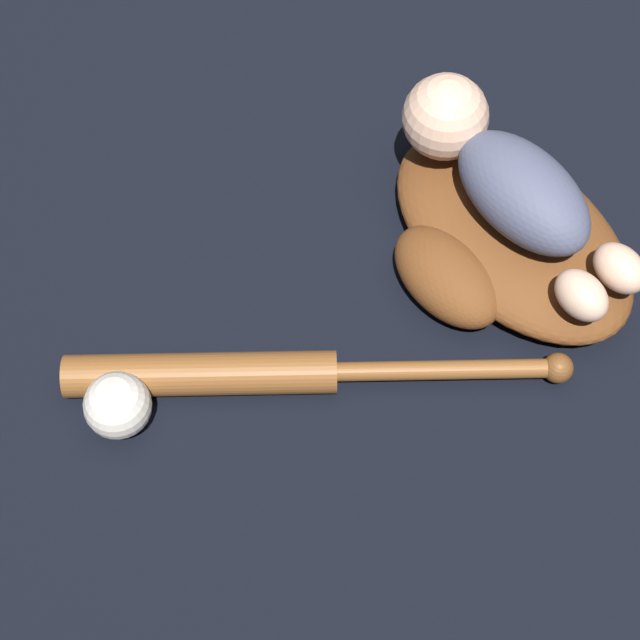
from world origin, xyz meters
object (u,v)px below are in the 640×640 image
object	(u,v)px
baseball_glove	(501,240)
baseball_bat	(252,373)
baseball	(118,405)
baby_figure	(504,174)

from	to	relation	value
baseball_glove	baseball_bat	distance (m)	0.34
baseball_bat	baseball	bearing A→B (deg)	71.85
baseball	baseball_glove	bearing A→B (deg)	-99.30
baseball_glove	baseball	size ratio (longest dim) A/B	4.70
baseball_glove	baseball_bat	bearing A→B (deg)	84.62
baby_figure	baseball_bat	distance (m)	0.36
baseball	baseball_bat	bearing A→B (deg)	-108.15
baby_figure	baseball_glove	bearing A→B (deg)	152.81
baseball_glove	baseball	world-z (taller)	baseball
baseball_bat	baseball	world-z (taller)	baseball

